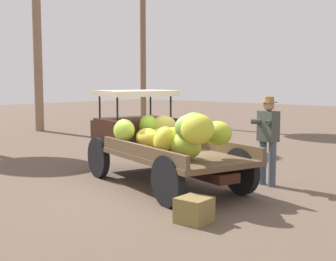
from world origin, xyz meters
name	(u,v)px	position (x,y,z in m)	size (l,w,h in m)	color
ground_plane	(164,187)	(0.00, 0.00, 0.00)	(60.00, 60.00, 0.00)	brown
truck	(155,138)	(0.35, -0.12, 0.93)	(4.66, 2.75, 1.87)	black
farmer	(268,135)	(-1.47, -1.45, 1.02)	(0.54, 0.50, 1.78)	#495869
wooden_crate	(194,210)	(-1.89, 1.44, 0.19)	(0.45, 0.46, 0.38)	olive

